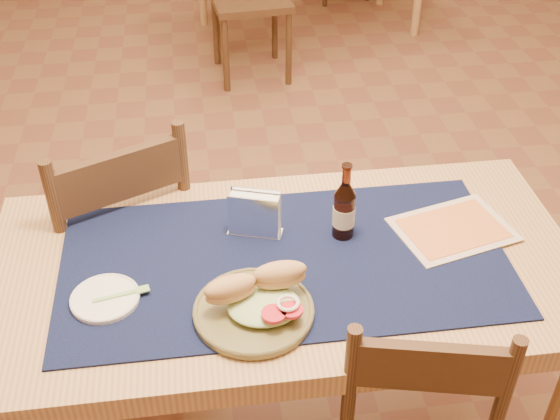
{
  "coord_description": "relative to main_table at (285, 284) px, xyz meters",
  "views": [
    {
      "loc": [
        -0.2,
        -2.2,
        2.01
      ],
      "look_at": [
        0.0,
        -0.7,
        0.85
      ],
      "focal_mm": 45.0,
      "sensor_mm": 36.0,
      "label": 1
    }
  ],
  "objects": [
    {
      "name": "main_table",
      "position": [
        0.0,
        0.0,
        0.0
      ],
      "size": [
        1.6,
        0.8,
        0.75
      ],
      "color": "tan",
      "rests_on": "ground"
    },
    {
      "name": "placemat",
      "position": [
        0.0,
        0.0,
        0.09
      ],
      "size": [
        1.2,
        0.6,
        0.01
      ],
      "primitive_type": "cube",
      "color": "#0F153A",
      "rests_on": "main_table"
    },
    {
      "name": "baseboard",
      "position": [
        0.0,
        0.8,
        -0.62
      ],
      "size": [
        6.0,
        7.0,
        0.1
      ],
      "color": "#4A301A",
      "rests_on": "ground"
    },
    {
      "name": "chair_main_far",
      "position": [
        -0.5,
        0.45,
        -0.16
      ],
      "size": [
        0.6,
        0.6,
        0.98
      ],
      "color": "#4A301A",
      "rests_on": "ground"
    },
    {
      "name": "sandwich_plate",
      "position": [
        -0.1,
        -0.18,
        0.12
      ],
      "size": [
        0.3,
        0.3,
        0.11
      ],
      "color": "brown",
      "rests_on": "placemat"
    },
    {
      "name": "side_plate",
      "position": [
        -0.47,
        -0.09,
        0.1
      ],
      "size": [
        0.17,
        0.17,
        0.01
      ],
      "color": "white",
      "rests_on": "placemat"
    },
    {
      "name": "fork",
      "position": [
        -0.42,
        -0.09,
        0.1
      ],
      "size": [
        0.14,
        0.05,
        0.0
      ],
      "color": "#84C169",
      "rests_on": "side_plate"
    },
    {
      "name": "beer_bottle",
      "position": [
        0.18,
        0.09,
        0.18
      ],
      "size": [
        0.06,
        0.06,
        0.24
      ],
      "color": "#481A0C",
      "rests_on": "placemat"
    },
    {
      "name": "napkin_holder",
      "position": [
        -0.07,
        0.13,
        0.15
      ],
      "size": [
        0.16,
        0.1,
        0.13
      ],
      "color": "white",
      "rests_on": "placemat"
    },
    {
      "name": "menu_card",
      "position": [
        0.49,
        0.06,
        0.09
      ],
      "size": [
        0.36,
        0.3,
        0.01
      ],
      "color": "#CAAF99",
      "rests_on": "placemat"
    }
  ]
}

